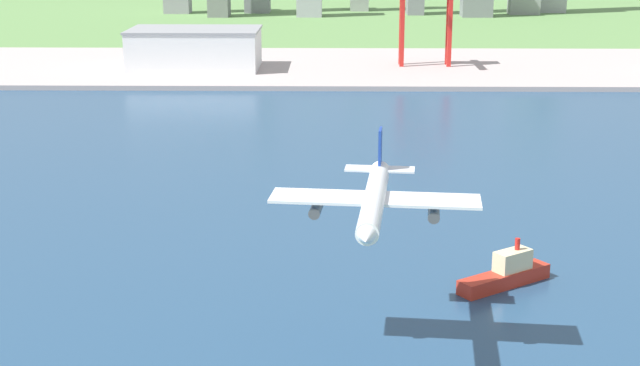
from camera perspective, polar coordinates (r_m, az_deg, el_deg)
name	(u,v)px	position (r m, az deg, el deg)	size (l,w,h in m)	color
ground_plane	(333,152)	(319.57, 0.82, 1.95)	(2400.00, 2400.00, 0.00)	#5B8749
water_bay	(333,202)	(261.65, 0.79, -1.15)	(840.00, 360.00, 0.15)	navy
industrial_pier	(334,67)	(505.97, 0.88, 7.20)	(840.00, 140.00, 2.50)	#AA9F9C
airplane_landing	(374,199)	(160.45, 3.39, -1.03)	(37.70, 43.24, 12.33)	white
tugboat_small	(507,273)	(204.86, 11.49, -5.50)	(22.09, 17.55, 10.25)	#B22D1E
port_crane_red	(426,9)	(501.26, 6.60, 10.64)	(27.71, 37.59, 41.77)	red
warehouse_main	(195,49)	(495.10, -7.74, 8.25)	(68.30, 42.81, 21.04)	white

